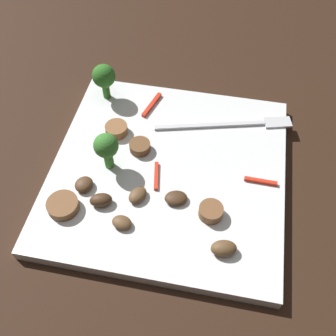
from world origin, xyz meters
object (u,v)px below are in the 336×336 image
object	(u,v)px
pepper_strip_1	(156,176)
pepper_strip_0	(260,185)
sausage_slice_1	(116,129)
mushroom_3	(122,222)
broccoli_floret_0	(104,77)
sausage_slice_3	(63,205)
sausage_slice_0	(211,211)
fork	(234,124)
mushroom_5	(101,200)
mushroom_1	(224,248)
mushroom_4	(138,195)
broccoli_floret_1	(106,147)
plate	(168,172)
mushroom_0	(176,198)
pepper_strip_2	(152,105)
sausage_slice_2	(140,147)
mushroom_2	(84,184)

from	to	relation	value
pepper_strip_1	pepper_strip_0	bearing A→B (deg)	4.90
sausage_slice_1	mushroom_3	size ratio (longest dim) A/B	1.30
broccoli_floret_0	sausage_slice_3	distance (m)	0.19
sausage_slice_0	sausage_slice_1	world-z (taller)	sausage_slice_0
fork	mushroom_5	size ratio (longest dim) A/B	7.04
mushroom_1	mushroom_4	size ratio (longest dim) A/B	1.12
sausage_slice_1	pepper_strip_1	bearing A→B (deg)	-42.54
broccoli_floret_1	broccoli_floret_0	bearing A→B (deg)	107.74
pepper_strip_1	sausage_slice_0	bearing A→B (deg)	-29.16
plate	mushroom_1	bearing A→B (deg)	-51.06
pepper_strip_1	sausage_slice_3	bearing A→B (deg)	-146.40
fork	broccoli_floret_1	bearing A→B (deg)	-160.86
sausage_slice_0	sausage_slice_3	bearing A→B (deg)	-171.98
pepper_strip_0	sausage_slice_3	bearing A→B (deg)	-161.42
broccoli_floret_0	mushroom_1	bearing A→B (deg)	-47.58
fork	mushroom_0	xyz separation A→B (m)	(-0.05, -0.13, 0.00)
plate	mushroom_5	bearing A→B (deg)	-135.75
sausage_slice_1	pepper_strip_2	size ratio (longest dim) A/B	0.60
sausage_slice_1	sausage_slice_2	distance (m)	0.04
mushroom_1	mushroom_3	xyz separation A→B (m)	(-0.11, 0.01, -0.00)
mushroom_2	mushroom_5	xyz separation A→B (m)	(0.03, -0.02, 0.00)
broccoli_floret_0	mushroom_3	distance (m)	0.21
fork	sausage_slice_3	world-z (taller)	sausage_slice_3
mushroom_3	mushroom_0	bearing A→B (deg)	38.86
mushroom_4	mushroom_1	bearing A→B (deg)	-24.79
broccoli_floret_1	mushroom_5	distance (m)	0.06
broccoli_floret_0	mushroom_3	bearing A→B (deg)	-69.23
fork	pepper_strip_1	distance (m)	0.13
sausage_slice_0	sausage_slice_2	bearing A→B (deg)	142.28
fork	mushroom_1	xyz separation A→B (m)	(0.01, -0.18, 0.00)
broccoli_floret_1	pepper_strip_2	size ratio (longest dim) A/B	1.09
broccoli_floret_1	mushroom_2	bearing A→B (deg)	-119.43
sausage_slice_3	broccoli_floret_1	bearing A→B (deg)	63.09
mushroom_3	plate	bearing A→B (deg)	67.85
mushroom_0	mushroom_5	distance (m)	0.08
mushroom_0	mushroom_4	world-z (taller)	mushroom_4
sausage_slice_3	sausage_slice_2	bearing A→B (deg)	56.87
sausage_slice_3	mushroom_3	size ratio (longest dim) A/B	1.61
mushroom_2	pepper_strip_1	bearing A→B (deg)	20.92
fork	sausage_slice_2	world-z (taller)	sausage_slice_2
mushroom_1	mushroom_5	xyz separation A→B (m)	(-0.14, 0.03, -0.00)
fork	mushroom_3	world-z (taller)	mushroom_3
mushroom_3	pepper_strip_1	distance (m)	0.07
mushroom_2	mushroom_4	distance (m)	0.06
mushroom_0	mushroom_3	world-z (taller)	same
sausage_slice_3	mushroom_5	distance (m)	0.04
pepper_strip_0	pepper_strip_2	bearing A→B (deg)	145.57
sausage_slice_2	pepper_strip_2	size ratio (longest dim) A/B	0.55
fork	mushroom_3	bearing A→B (deg)	-136.59
pepper_strip_0	mushroom_0	bearing A→B (deg)	-157.71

